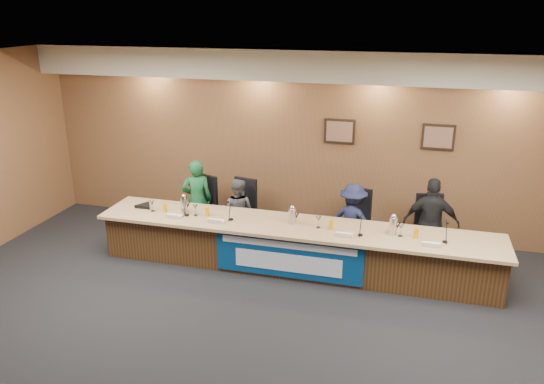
% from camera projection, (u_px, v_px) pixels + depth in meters
% --- Properties ---
extents(floor, '(10.00, 10.00, 0.00)m').
position_uv_depth(floor, '(247.00, 362.00, 6.05)').
color(floor, black).
rests_on(floor, ground).
extents(ceiling, '(10.00, 8.00, 0.04)m').
position_uv_depth(ceiling, '(241.00, 79.00, 4.99)').
color(ceiling, silver).
rests_on(ceiling, wall_back).
extents(wall_back, '(10.00, 0.04, 3.20)m').
position_uv_depth(wall_back, '(316.00, 144.00, 9.16)').
color(wall_back, brown).
rests_on(wall_back, floor).
extents(soffit, '(10.00, 0.50, 0.50)m').
position_uv_depth(soffit, '(316.00, 65.00, 8.49)').
color(soffit, beige).
rests_on(soffit, wall_back).
extents(dais_body, '(6.00, 0.80, 0.70)m').
position_uv_depth(dais_body, '(294.00, 248.00, 8.12)').
color(dais_body, '#452B14').
rests_on(dais_body, floor).
extents(dais_top, '(6.10, 0.95, 0.05)m').
position_uv_depth(dais_top, '(294.00, 226.00, 7.95)').
color(dais_top, tan).
rests_on(dais_top, dais_body).
extents(banner, '(2.20, 0.02, 0.65)m').
position_uv_depth(banner, '(288.00, 258.00, 7.73)').
color(banner, navy).
rests_on(banner, dais_body).
extents(banner_text_upper, '(2.00, 0.01, 0.10)m').
position_uv_depth(banner_text_upper, '(288.00, 245.00, 7.65)').
color(banner_text_upper, silver).
rests_on(banner_text_upper, banner).
extents(banner_text_lower, '(1.60, 0.01, 0.28)m').
position_uv_depth(banner_text_lower, '(288.00, 263.00, 7.74)').
color(banner_text_lower, silver).
rests_on(banner_text_lower, banner).
extents(wall_photo_left, '(0.52, 0.04, 0.42)m').
position_uv_depth(wall_photo_left, '(340.00, 131.00, 8.95)').
color(wall_photo_left, black).
rests_on(wall_photo_left, wall_back).
extents(wall_photo_right, '(0.52, 0.04, 0.42)m').
position_uv_depth(wall_photo_right, '(438.00, 137.00, 8.55)').
color(wall_photo_right, black).
rests_on(wall_photo_right, wall_back).
extents(panelist_a, '(0.61, 0.53, 1.42)m').
position_uv_depth(panelist_a, '(197.00, 200.00, 9.07)').
color(panelist_a, '#15552A').
rests_on(panelist_a, floor).
extents(panelist_b, '(0.57, 0.45, 1.15)m').
position_uv_depth(panelist_b, '(238.00, 211.00, 8.93)').
color(panelist_b, '#525056').
rests_on(panelist_b, floor).
extents(panelist_c, '(0.90, 0.67, 1.23)m').
position_uv_depth(panelist_c, '(353.00, 221.00, 8.44)').
color(panelist_c, '#181C3A').
rests_on(panelist_c, floor).
extents(panelist_d, '(0.84, 0.36, 1.42)m').
position_uv_depth(panelist_d, '(431.00, 223.00, 8.11)').
color(panelist_d, black).
rests_on(panelist_d, floor).
extents(office_chair_a, '(0.62, 0.62, 0.08)m').
position_uv_depth(office_chair_a, '(200.00, 211.00, 9.24)').
color(office_chair_a, black).
rests_on(office_chair_a, floor).
extents(office_chair_b, '(0.57, 0.57, 0.08)m').
position_uv_depth(office_chair_b, '(240.00, 215.00, 9.05)').
color(office_chair_b, black).
rests_on(office_chair_b, floor).
extents(office_chair_c, '(0.59, 0.59, 0.08)m').
position_uv_depth(office_chair_c, '(353.00, 226.00, 8.57)').
color(office_chair_c, black).
rests_on(office_chair_c, floor).
extents(office_chair_d, '(0.57, 0.57, 0.08)m').
position_uv_depth(office_chair_d, '(430.00, 234.00, 8.27)').
color(office_chair_d, black).
rests_on(office_chair_d, floor).
extents(nameplate_a, '(0.24, 0.08, 0.10)m').
position_uv_depth(nameplate_a, '(172.00, 216.00, 8.15)').
color(nameplate_a, white).
rests_on(nameplate_a, dais_top).
extents(microphone_a, '(0.07, 0.07, 0.02)m').
position_uv_depth(microphone_a, '(187.00, 215.00, 8.28)').
color(microphone_a, black).
rests_on(microphone_a, dais_top).
extents(juice_glass_a, '(0.06, 0.06, 0.15)m').
position_uv_depth(juice_glass_a, '(165.00, 208.00, 8.41)').
color(juice_glass_a, '#F39900').
rests_on(juice_glass_a, dais_top).
extents(water_glass_a, '(0.08, 0.08, 0.18)m').
position_uv_depth(water_glass_a, '(152.00, 206.00, 8.44)').
color(water_glass_a, silver).
rests_on(water_glass_a, dais_top).
extents(nameplate_b, '(0.24, 0.08, 0.10)m').
position_uv_depth(nameplate_b, '(215.00, 221.00, 7.96)').
color(nameplate_b, white).
rests_on(nameplate_b, dais_top).
extents(microphone_b, '(0.07, 0.07, 0.02)m').
position_uv_depth(microphone_b, '(231.00, 219.00, 8.12)').
color(microphone_b, black).
rests_on(microphone_b, dais_top).
extents(juice_glass_b, '(0.06, 0.06, 0.15)m').
position_uv_depth(juice_glass_b, '(207.00, 211.00, 8.25)').
color(juice_glass_b, '#F39900').
rests_on(juice_glass_b, dais_top).
extents(water_glass_b, '(0.08, 0.08, 0.18)m').
position_uv_depth(water_glass_b, '(195.00, 210.00, 8.26)').
color(water_glass_b, silver).
rests_on(water_glass_b, dais_top).
extents(nameplate_c, '(0.24, 0.08, 0.10)m').
position_uv_depth(nameplate_c, '(344.00, 235.00, 7.48)').
color(nameplate_c, white).
rests_on(nameplate_c, dais_top).
extents(microphone_c, '(0.07, 0.07, 0.02)m').
position_uv_depth(microphone_c, '(360.00, 235.00, 7.56)').
color(microphone_c, black).
rests_on(microphone_c, dais_top).
extents(juice_glass_c, '(0.06, 0.06, 0.15)m').
position_uv_depth(juice_glass_c, '(331.00, 225.00, 7.75)').
color(juice_glass_c, '#F39900').
rests_on(juice_glass_c, dais_top).
extents(water_glass_c, '(0.08, 0.08, 0.18)m').
position_uv_depth(water_glass_c, '(318.00, 222.00, 7.81)').
color(water_glass_c, silver).
rests_on(water_glass_c, dais_top).
extents(nameplate_d, '(0.24, 0.08, 0.10)m').
position_uv_depth(nameplate_d, '(432.00, 245.00, 7.17)').
color(nameplate_d, white).
rests_on(nameplate_d, dais_top).
extents(microphone_d, '(0.07, 0.07, 0.02)m').
position_uv_depth(microphone_d, '(445.00, 242.00, 7.34)').
color(microphone_d, black).
rests_on(microphone_d, dais_top).
extents(juice_glass_d, '(0.06, 0.06, 0.15)m').
position_uv_depth(juice_glass_d, '(416.00, 233.00, 7.45)').
color(juice_glass_d, '#F39900').
rests_on(juice_glass_d, dais_top).
extents(water_glass_d, '(0.08, 0.08, 0.18)m').
position_uv_depth(water_glass_d, '(401.00, 230.00, 7.51)').
color(water_glass_d, silver).
rests_on(water_glass_d, dais_top).
extents(carafe_left, '(0.11, 0.11, 0.26)m').
position_uv_depth(carafe_left, '(184.00, 206.00, 8.34)').
color(carafe_left, silver).
rests_on(carafe_left, dais_top).
extents(carafe_mid, '(0.12, 0.12, 0.23)m').
position_uv_depth(carafe_mid, '(292.00, 216.00, 7.95)').
color(carafe_mid, silver).
rests_on(carafe_mid, dais_top).
extents(carafe_right, '(0.11, 0.11, 0.26)m').
position_uv_depth(carafe_right, '(393.00, 226.00, 7.54)').
color(carafe_right, silver).
rests_on(carafe_right, dais_top).
extents(speakerphone, '(0.32, 0.32, 0.05)m').
position_uv_depth(speakerphone, '(144.00, 206.00, 8.62)').
color(speakerphone, black).
rests_on(speakerphone, dais_top).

